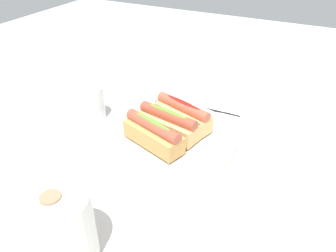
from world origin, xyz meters
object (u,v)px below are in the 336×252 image
Objects in this scene: serving_bowl at (168,138)px; hotdog_side at (152,133)px; hotdog_front at (183,114)px; chopstick_far at (203,107)px; paper_towel_roll at (58,229)px; chopstick_near at (191,107)px; hotdog_back at (168,123)px; water_glass at (92,104)px.

serving_bowl is 0.07m from hotdog_side.
hotdog_front is 0.16m from chopstick_far.
paper_towel_roll is 0.61× the size of chopstick_near.
hotdog_back is 1.74× the size of water_glass.
hotdog_front is 0.41m from paper_towel_roll.
chopstick_near is 0.03m from chopstick_far.
paper_towel_roll is 0.61× the size of chopstick_far.
hotdog_back is 1.17× the size of paper_towel_roll.
hotdog_side is (0.03, 0.11, 0.00)m from hotdog_front.
chopstick_near is at bearing -83.98° from hotdog_back.
water_glass is 0.28m from chopstick_near.
hotdog_front is at bearing 91.52° from chopstick_far.
serving_bowl is at bearing -91.86° from paper_towel_roll.
hotdog_front is at bearing -172.46° from water_glass.
paper_towel_roll is at bearing 88.14° from serving_bowl.
hotdog_side reaches higher than chopstick_far.
chopstick_near is (-0.22, -0.17, -0.04)m from water_glass.
serving_bowl is 2.04× the size of hotdog_front.
hotdog_back is 0.20m from chopstick_near.
chopstick_near is (0.01, -0.54, -0.06)m from paper_towel_roll.
serving_bowl reaches higher than chopstick_near.
hotdog_side is 1.76× the size of water_glass.
hotdog_front is 0.72× the size of chopstick_near.
paper_towel_roll reaches higher than hotdog_back.
serving_bowl is 2.05× the size of hotdog_back.
hotdog_side is 0.30m from paper_towel_roll.
serving_bowl is at bearing 87.34° from chopstick_far.
hotdog_side is at bearing 161.83° from water_glass.
chopstick_far is (-0.02, -0.55, -0.06)m from paper_towel_roll.
hotdog_back reaches higher than serving_bowl.
paper_towel_roll is (-0.00, 0.30, 0.01)m from hotdog_side.
hotdog_back is at bearing -104.19° from hotdog_side.
chopstick_far is at bearing -95.26° from hotdog_side.
chopstick_near is (0.01, -0.24, -0.06)m from hotdog_side.
water_glass is 0.67× the size of paper_towel_roll.
hotdog_front is (-0.01, -0.05, 0.04)m from serving_bowl.
hotdog_back is 0.35m from paper_towel_roll.
serving_bowl reaches higher than chopstick_far.
chopstick_far is at bearing -92.84° from hotdog_back.
hotdog_side is 0.72× the size of chopstick_far.
paper_towel_roll is at bearing 90.39° from hotdog_side.
hotdog_back is 0.71× the size of chopstick_far.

